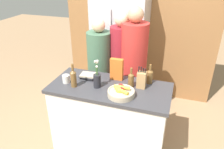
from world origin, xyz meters
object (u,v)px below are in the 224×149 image
object	(u,v)px
coffee_mug	(66,79)
cereal_box	(117,69)
bottle_vinegar	(131,79)
refrigerator	(120,46)
person_in_blue	(121,63)
fruit_bowl	(121,92)
bottle_oil	(150,76)
person_in_red_tee	(133,63)
knife_block	(141,80)
book_stack	(88,76)
person_at_sink	(100,66)
flower_vase	(97,79)
bottle_wine	(73,78)

from	to	relation	value
coffee_mug	cereal_box	bearing A→B (deg)	25.92
bottle_vinegar	refrigerator	bearing A→B (deg)	112.03
bottle_vinegar	person_in_blue	size ratio (longest dim) A/B	0.14
refrigerator	cereal_box	distance (m)	1.05
fruit_bowl	coffee_mug	xyz separation A→B (m)	(-0.71, 0.08, 0.00)
bottle_oil	person_in_blue	size ratio (longest dim) A/B	0.14
bottle_vinegar	person_in_red_tee	bearing A→B (deg)	100.03
knife_block	coffee_mug	size ratio (longest dim) A/B	2.49
book_stack	person_in_blue	bearing A→B (deg)	64.22
bottle_vinegar	knife_block	bearing A→B (deg)	8.66
person_at_sink	person_in_red_tee	size ratio (longest dim) A/B	0.90
cereal_box	person_in_blue	distance (m)	0.50
flower_vase	person_in_red_tee	distance (m)	0.74
flower_vase	person_at_sink	xyz separation A→B (m)	(-0.22, 0.65, -0.16)
flower_vase	book_stack	xyz separation A→B (m)	(-0.19, 0.17, -0.08)
flower_vase	person_in_blue	distance (m)	0.74
fruit_bowl	cereal_box	bearing A→B (deg)	114.49
bottle_vinegar	person_at_sink	bearing A→B (deg)	138.79
knife_block	bottle_wine	xyz separation A→B (m)	(-0.76, -0.22, 0.01)
knife_block	bottle_oil	world-z (taller)	knife_block
bottle_oil	bottle_vinegar	xyz separation A→B (m)	(-0.19, -0.16, 0.00)
refrigerator	book_stack	world-z (taller)	refrigerator
bottle_vinegar	flower_vase	bearing A→B (deg)	-160.66
refrigerator	flower_vase	bearing A→B (deg)	-85.83
cereal_box	bottle_oil	size ratio (longest dim) A/B	1.13
refrigerator	bottle_vinegar	world-z (taller)	refrigerator
cereal_box	bottle_oil	xyz separation A→B (m)	(0.40, 0.03, -0.04)
bottle_oil	bottle_vinegar	bearing A→B (deg)	-140.72
refrigerator	bottle_vinegar	distance (m)	1.24
flower_vase	fruit_bowl	bearing A→B (deg)	-16.48
bottle_wine	flower_vase	bearing A→B (deg)	15.42
cereal_box	person_in_red_tee	xyz separation A→B (m)	(0.12, 0.42, -0.08)
bottle_wine	person_in_blue	distance (m)	0.88
knife_block	refrigerator	bearing A→B (deg)	117.35
cereal_box	bottle_vinegar	xyz separation A→B (m)	(0.21, -0.13, -0.04)
flower_vase	bottle_vinegar	distance (m)	0.39
bottle_vinegar	person_in_red_tee	size ratio (longest dim) A/B	0.14
bottle_vinegar	person_at_sink	xyz separation A→B (m)	(-0.59, 0.52, -0.15)
flower_vase	person_at_sink	world-z (taller)	person_at_sink
bottle_oil	person_at_sink	size ratio (longest dim) A/B	0.15
cereal_box	refrigerator	bearing A→B (deg)	103.81
bottle_vinegar	person_in_blue	bearing A→B (deg)	115.95
coffee_mug	person_in_red_tee	distance (m)	0.96
flower_vase	bottle_oil	bearing A→B (deg)	27.03
refrigerator	person_in_red_tee	distance (m)	0.70
book_stack	person_at_sink	xyz separation A→B (m)	(-0.03, 0.48, -0.08)
flower_vase	cereal_box	distance (m)	0.30
fruit_bowl	flower_vase	world-z (taller)	flower_vase
bottle_wine	person_in_red_tee	world-z (taller)	person_in_red_tee
fruit_bowl	cereal_box	world-z (taller)	cereal_box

